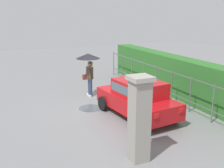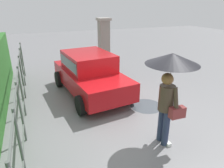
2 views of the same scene
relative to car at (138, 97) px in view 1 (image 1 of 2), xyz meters
name	(u,v)px [view 1 (image 1 of 2)]	position (x,y,z in m)	size (l,w,h in m)	color
ground_plane	(106,103)	(-2.04, -0.51, -0.80)	(40.00, 40.00, 0.00)	slate
car	(138,97)	(0.00, 0.00, 0.00)	(3.88, 2.19, 1.48)	#B71116
pedestrian	(89,63)	(-3.33, -0.85, 0.85)	(1.13, 1.13, 2.12)	#2D3856
gate_pillar	(139,118)	(2.93, -1.59, 0.44)	(0.60, 0.60, 2.42)	gray
fence_section	(156,79)	(-2.11, 2.21, 0.02)	(10.20, 0.05, 1.50)	#59605B
hedge_row	(173,75)	(-2.11, 3.18, 0.15)	(11.15, 0.90, 1.90)	#2D6B28
puddle_near	(91,108)	(-1.65, -1.37, -0.80)	(1.02, 1.02, 0.00)	#4C545B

